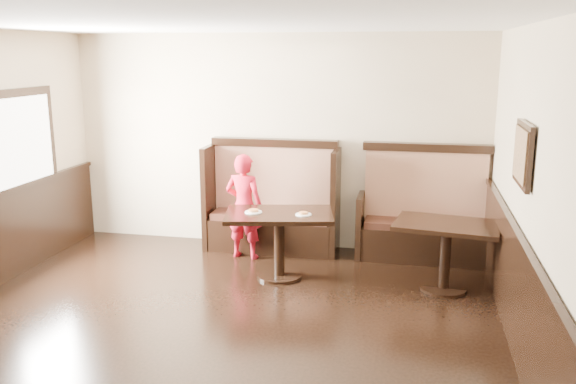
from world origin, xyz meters
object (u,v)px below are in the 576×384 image
(table_main, at_px, (279,228))
(child, at_px, (244,206))
(booth_main, at_px, (273,210))
(booth_neighbor, at_px, (423,221))
(table_neighbor, at_px, (446,240))

(table_main, height_order, child, child)
(booth_main, xyz_separation_m, child, (-0.26, -0.44, 0.14))
(table_main, bearing_deg, booth_neighbor, 20.69)
(booth_neighbor, xyz_separation_m, child, (-2.21, -0.43, 0.19))
(table_neighbor, relative_size, child, 0.89)
(table_main, xyz_separation_m, child, (-0.58, 0.59, 0.08))
(booth_neighbor, distance_m, child, 2.26)
(table_neighbor, bearing_deg, booth_neighbor, 111.08)
(booth_neighbor, distance_m, table_main, 1.93)
(booth_main, bearing_deg, booth_neighbor, -0.05)
(table_neighbor, xyz_separation_m, child, (-2.44, 0.60, 0.10))
(table_main, bearing_deg, table_neighbor, -11.75)
(table_main, relative_size, table_neighbor, 1.12)
(table_main, distance_m, child, 0.83)
(booth_neighbor, height_order, table_main, booth_neighbor)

